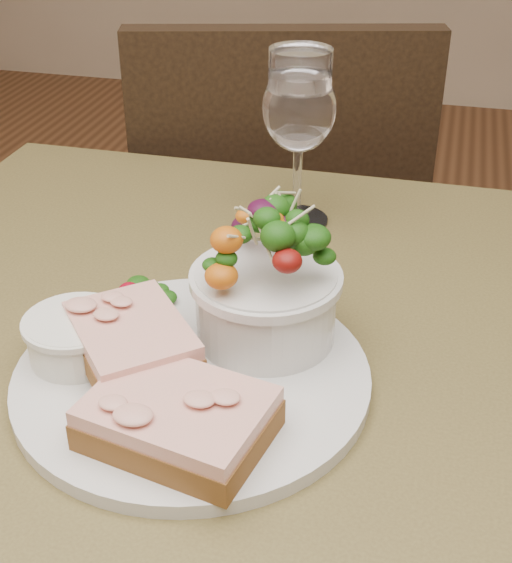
% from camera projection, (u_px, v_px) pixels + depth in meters
% --- Properties ---
extents(cafe_table, '(0.80, 0.80, 0.75)m').
position_uv_depth(cafe_table, '(233.00, 449.00, 0.70)').
color(cafe_table, '#4B4120').
rests_on(cafe_table, ground).
extents(chair_far, '(0.51, 0.51, 0.90)m').
position_uv_depth(chair_far, '(274.00, 338.00, 1.46)').
color(chair_far, black).
rests_on(chair_far, ground).
extents(dinner_plate, '(0.28, 0.28, 0.01)m').
position_uv_depth(dinner_plate, '(192.00, 376.00, 0.62)').
color(dinner_plate, silver).
rests_on(dinner_plate, cafe_table).
extents(sandwich_front, '(0.14, 0.11, 0.03)m').
position_uv_depth(sandwich_front, '(178.00, 418.00, 0.54)').
color(sandwich_front, '#4F3515').
rests_on(sandwich_front, dinner_plate).
extents(sandwich_back, '(0.13, 0.14, 0.03)m').
position_uv_depth(sandwich_back, '(132.00, 340.00, 0.61)').
color(sandwich_back, '#4F3515').
rests_on(sandwich_back, dinner_plate).
extents(ramekin, '(0.08, 0.08, 0.04)m').
position_uv_depth(ramekin, '(76.00, 336.00, 0.62)').
color(ramekin, white).
rests_on(ramekin, dinner_plate).
extents(salad_bowl, '(0.11, 0.11, 0.13)m').
position_uv_depth(salad_bowl, '(266.00, 275.00, 0.63)').
color(salad_bowl, silver).
rests_on(salad_bowl, dinner_plate).
extents(garnish, '(0.05, 0.04, 0.02)m').
position_uv_depth(garnish, '(143.00, 295.00, 0.70)').
color(garnish, '#0A3609').
rests_on(garnish, dinner_plate).
extents(wine_glass, '(0.08, 0.08, 0.18)m').
position_uv_depth(wine_glass, '(299.00, 113.00, 0.80)').
color(wine_glass, white).
rests_on(wine_glass, cafe_table).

